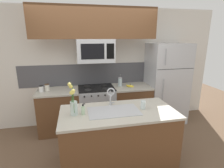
{
  "coord_description": "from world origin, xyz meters",
  "views": [
    {
      "loc": [
        -0.42,
        -2.69,
        1.99
      ],
      "look_at": [
        0.21,
        0.27,
        1.16
      ],
      "focal_mm": 28.0,
      "sensor_mm": 36.0,
      "label": 1
    }
  ],
  "objects_px": {
    "storage_jar_medium": "(47,87)",
    "drinking_glass": "(143,105)",
    "stove_range": "(97,108)",
    "dish_soap_bottle": "(83,110)",
    "microwave": "(95,51)",
    "storage_jar_tall": "(41,89)",
    "refrigerator": "(166,83)",
    "banana_bunch": "(130,86)",
    "french_press": "(120,82)",
    "flower_vase": "(74,105)",
    "sink_faucet": "(111,94)"
  },
  "relations": [
    {
      "from": "refrigerator",
      "to": "dish_soap_bottle",
      "type": "distance_m",
      "value": 2.37
    },
    {
      "from": "microwave",
      "to": "drinking_glass",
      "type": "distance_m",
      "value": 1.54
    },
    {
      "from": "banana_bunch",
      "to": "dish_soap_bottle",
      "type": "xyz_separation_m",
      "value": [
        -1.09,
        -1.2,
        0.05
      ]
    },
    {
      "from": "storage_jar_medium",
      "to": "french_press",
      "type": "distance_m",
      "value": 1.55
    },
    {
      "from": "french_press",
      "to": "flower_vase",
      "type": "height_order",
      "value": "flower_vase"
    },
    {
      "from": "stove_range",
      "to": "dish_soap_bottle",
      "type": "relative_size",
      "value": 5.64
    },
    {
      "from": "storage_jar_medium",
      "to": "drinking_glass",
      "type": "distance_m",
      "value": 2.02
    },
    {
      "from": "dish_soap_bottle",
      "to": "storage_jar_tall",
      "type": "bearing_deg",
      "value": 121.57
    },
    {
      "from": "dish_soap_bottle",
      "to": "stove_range",
      "type": "bearing_deg",
      "value": 74.83
    },
    {
      "from": "storage_jar_medium",
      "to": "refrigerator",
      "type": "bearing_deg",
      "value": -0.07
    },
    {
      "from": "banana_bunch",
      "to": "sink_faucet",
      "type": "height_order",
      "value": "sink_faucet"
    },
    {
      "from": "banana_bunch",
      "to": "french_press",
      "type": "bearing_deg",
      "value": 148.37
    },
    {
      "from": "refrigerator",
      "to": "drinking_glass",
      "type": "relative_size",
      "value": 14.82
    },
    {
      "from": "sink_faucet",
      "to": "refrigerator",
      "type": "bearing_deg",
      "value": 34.41
    },
    {
      "from": "banana_bunch",
      "to": "dish_soap_bottle",
      "type": "relative_size",
      "value": 1.15
    },
    {
      "from": "microwave",
      "to": "dish_soap_bottle",
      "type": "relative_size",
      "value": 4.51
    },
    {
      "from": "flower_vase",
      "to": "microwave",
      "type": "bearing_deg",
      "value": 69.09
    },
    {
      "from": "stove_range",
      "to": "storage_jar_tall",
      "type": "relative_size",
      "value": 7.15
    },
    {
      "from": "stove_range",
      "to": "refrigerator",
      "type": "xyz_separation_m",
      "value": [
        1.64,
        0.02,
        0.46
      ]
    },
    {
      "from": "refrigerator",
      "to": "french_press",
      "type": "height_order",
      "value": "refrigerator"
    },
    {
      "from": "storage_jar_tall",
      "to": "flower_vase",
      "type": "bearing_deg",
      "value": -62.68
    },
    {
      "from": "banana_bunch",
      "to": "sink_faucet",
      "type": "relative_size",
      "value": 0.62
    },
    {
      "from": "sink_faucet",
      "to": "drinking_glass",
      "type": "height_order",
      "value": "sink_faucet"
    },
    {
      "from": "refrigerator",
      "to": "storage_jar_medium",
      "type": "xyz_separation_m",
      "value": [
        -2.64,
        0.0,
        0.06
      ]
    },
    {
      "from": "storage_jar_medium",
      "to": "flower_vase",
      "type": "xyz_separation_m",
      "value": [
        0.53,
        -1.28,
        0.08
      ]
    },
    {
      "from": "stove_range",
      "to": "sink_faucet",
      "type": "distance_m",
      "value": 1.22
    },
    {
      "from": "microwave",
      "to": "banana_bunch",
      "type": "height_order",
      "value": "microwave"
    },
    {
      "from": "stove_range",
      "to": "dish_soap_bottle",
      "type": "height_order",
      "value": "dish_soap_bottle"
    },
    {
      "from": "sink_faucet",
      "to": "flower_vase",
      "type": "distance_m",
      "value": 0.62
    },
    {
      "from": "stove_range",
      "to": "french_press",
      "type": "distance_m",
      "value": 0.78
    },
    {
      "from": "microwave",
      "to": "storage_jar_tall",
      "type": "relative_size",
      "value": 5.73
    },
    {
      "from": "banana_bunch",
      "to": "french_press",
      "type": "distance_m",
      "value": 0.24
    },
    {
      "from": "banana_bunch",
      "to": "drinking_glass",
      "type": "bearing_deg",
      "value": -98.22
    },
    {
      "from": "storage_jar_medium",
      "to": "banana_bunch",
      "type": "relative_size",
      "value": 0.75
    },
    {
      "from": "dish_soap_bottle",
      "to": "flower_vase",
      "type": "bearing_deg",
      "value": 174.82
    },
    {
      "from": "refrigerator",
      "to": "banana_bunch",
      "type": "bearing_deg",
      "value": -174.83
    },
    {
      "from": "storage_jar_tall",
      "to": "flower_vase",
      "type": "relative_size",
      "value": 0.27
    },
    {
      "from": "stove_range",
      "to": "drinking_glass",
      "type": "relative_size",
      "value": 7.48
    },
    {
      "from": "sink_faucet",
      "to": "stove_range",
      "type": "bearing_deg",
      "value": 95.96
    },
    {
      "from": "microwave",
      "to": "flower_vase",
      "type": "relative_size",
      "value": 1.54
    },
    {
      "from": "stove_range",
      "to": "banana_bunch",
      "type": "height_order",
      "value": "banana_bunch"
    },
    {
      "from": "refrigerator",
      "to": "drinking_glass",
      "type": "height_order",
      "value": "refrigerator"
    },
    {
      "from": "banana_bunch",
      "to": "sink_faucet",
      "type": "bearing_deg",
      "value": -123.2
    },
    {
      "from": "flower_vase",
      "to": "dish_soap_bottle",
      "type": "bearing_deg",
      "value": -5.18
    },
    {
      "from": "drinking_glass",
      "to": "stove_range",
      "type": "bearing_deg",
      "value": 114.76
    },
    {
      "from": "microwave",
      "to": "drinking_glass",
      "type": "height_order",
      "value": "microwave"
    },
    {
      "from": "microwave",
      "to": "sink_faucet",
      "type": "xyz_separation_m",
      "value": [
        0.11,
        -1.01,
        -0.6
      ]
    },
    {
      "from": "banana_bunch",
      "to": "storage_jar_medium",
      "type": "bearing_deg",
      "value": 177.22
    },
    {
      "from": "refrigerator",
      "to": "dish_soap_bottle",
      "type": "xyz_separation_m",
      "value": [
        -1.99,
        -1.28,
        0.06
      ]
    },
    {
      "from": "storage_jar_tall",
      "to": "storage_jar_medium",
      "type": "bearing_deg",
      "value": 21.85
    }
  ]
}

